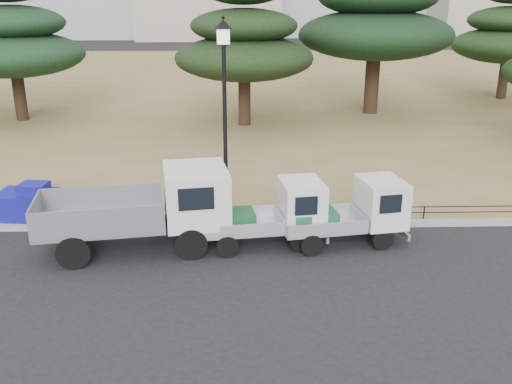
{
  "coord_description": "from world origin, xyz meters",
  "views": [
    {
      "loc": [
        -0.42,
        -12.85,
        6.4
      ],
      "look_at": [
        0.0,
        2.0,
        1.3
      ],
      "focal_mm": 40.0,
      "sensor_mm": 36.0,
      "label": 1
    }
  ],
  "objects_px": {
    "truck_kei_rear": "(352,212)",
    "truck_kei_front": "(272,214)",
    "truck_large": "(146,206)",
    "street_lamp": "(224,89)",
    "tarp_pile": "(28,203)"
  },
  "relations": [
    {
      "from": "truck_kei_rear",
      "to": "truck_kei_front",
      "type": "bearing_deg",
      "value": 171.66
    },
    {
      "from": "truck_large",
      "to": "truck_kei_front",
      "type": "height_order",
      "value": "truck_large"
    },
    {
      "from": "street_lamp",
      "to": "truck_large",
      "type": "bearing_deg",
      "value": -141.28
    },
    {
      "from": "truck_kei_front",
      "to": "tarp_pile",
      "type": "bearing_deg",
      "value": 157.94
    },
    {
      "from": "truck_kei_front",
      "to": "truck_kei_rear",
      "type": "bearing_deg",
      "value": -6.36
    },
    {
      "from": "truck_kei_front",
      "to": "truck_kei_rear",
      "type": "xyz_separation_m",
      "value": [
        2.17,
        0.06,
        0.0
      ]
    },
    {
      "from": "truck_large",
      "to": "tarp_pile",
      "type": "xyz_separation_m",
      "value": [
        -3.86,
        1.99,
        -0.61
      ]
    },
    {
      "from": "truck_kei_rear",
      "to": "truck_large",
      "type": "bearing_deg",
      "value": 172.6
    },
    {
      "from": "tarp_pile",
      "to": "truck_kei_front",
      "type": "bearing_deg",
      "value": -14.22
    },
    {
      "from": "truck_kei_front",
      "to": "truck_kei_rear",
      "type": "height_order",
      "value": "truck_kei_front"
    },
    {
      "from": "truck_large",
      "to": "street_lamp",
      "type": "relative_size",
      "value": 0.91
    },
    {
      "from": "truck_large",
      "to": "truck_kei_rear",
      "type": "xyz_separation_m",
      "value": [
        5.49,
        0.23,
        -0.33
      ]
    },
    {
      "from": "tarp_pile",
      "to": "truck_kei_rear",
      "type": "bearing_deg",
      "value": -10.68
    },
    {
      "from": "truck_large",
      "to": "truck_kei_rear",
      "type": "bearing_deg",
      "value": -6.67
    },
    {
      "from": "truck_kei_front",
      "to": "street_lamp",
      "type": "xyz_separation_m",
      "value": [
        -1.26,
        1.48,
        3.12
      ]
    }
  ]
}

